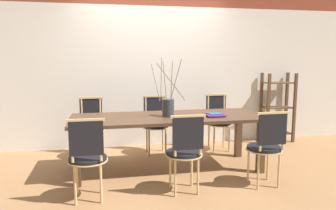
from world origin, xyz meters
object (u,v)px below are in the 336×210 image
dining_table (168,123)px  chair_far_center (218,119)px  vase_centerpiece (168,107)px  shelving_rack (277,108)px  chair_near_center (266,145)px  book_stack (215,115)px

dining_table → chair_far_center: (1.01, 0.80, -0.14)m
vase_centerpiece → chair_far_center: bearing=38.9°
dining_table → shelving_rack: shelving_rack is taller
chair_far_center → vase_centerpiece: bearing=38.9°
chair_far_center → shelving_rack: bearing=-166.1°
chair_near_center → shelving_rack: (1.23, 1.91, 0.11)m
dining_table → vase_centerpiece: bearing=-101.7°
chair_near_center → vase_centerpiece: size_ratio=1.18×
chair_far_center → shelving_rack: shelving_rack is taller
chair_far_center → shelving_rack: 1.28m
dining_table → chair_near_center: size_ratio=2.79×
shelving_rack → chair_far_center: bearing=-166.1°
vase_centerpiece → book_stack: (0.61, -0.12, -0.11)m
chair_far_center → chair_near_center: bearing=90.0°
dining_table → chair_far_center: size_ratio=2.79×
chair_near_center → vase_centerpiece: bearing=142.1°
book_stack → shelving_rack: bearing=37.3°
dining_table → book_stack: book_stack is taller
vase_centerpiece → shelving_rack: bearing=26.6°
chair_near_center → dining_table: bearing=141.5°
shelving_rack → dining_table: bearing=-153.7°
chair_far_center → book_stack: size_ratio=3.52×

